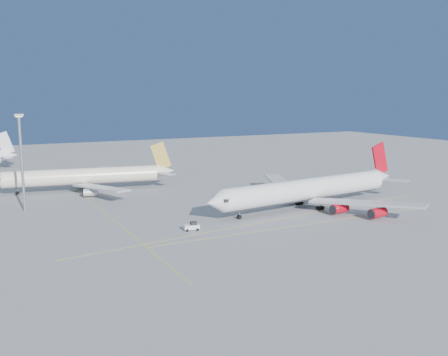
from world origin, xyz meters
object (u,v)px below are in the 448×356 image
(airliner_virgin, at_px, (311,189))
(pushback_tug, at_px, (192,226))
(light_mast, at_px, (21,155))
(airliner_etihad, at_px, (87,176))

(airliner_virgin, distance_m, pushback_tug, 43.77)
(airliner_virgin, xyz_separation_m, light_mast, (-78.10, 33.18, 11.25))
(airliner_etihad, height_order, light_mast, light_mast)
(airliner_virgin, relative_size, pushback_tug, 18.24)
(airliner_virgin, height_order, airliner_etihad, airliner_virgin)
(airliner_etihad, distance_m, light_mast, 36.15)
(airliner_virgin, bearing_deg, airliner_etihad, 126.35)
(pushback_tug, relative_size, light_mast, 0.14)
(light_mast, bearing_deg, airliner_etihad, 47.10)
(airliner_virgin, height_order, pushback_tug, airliner_virgin)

